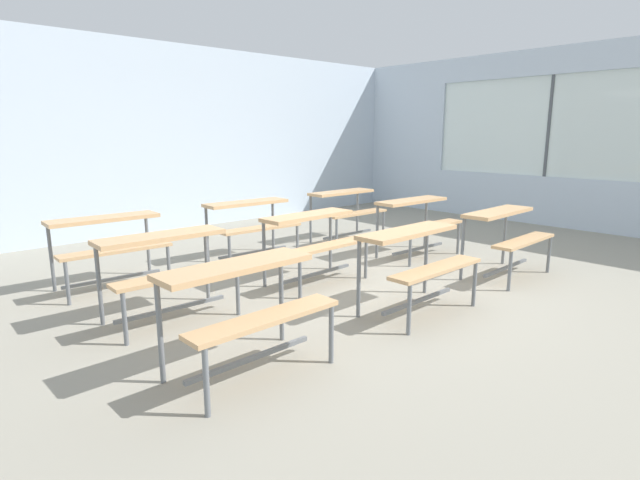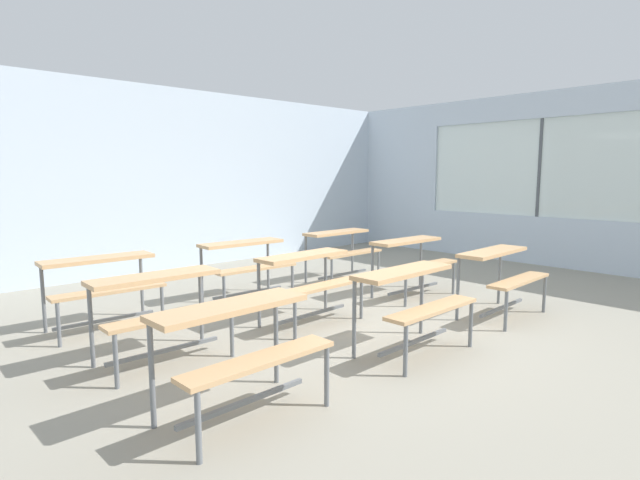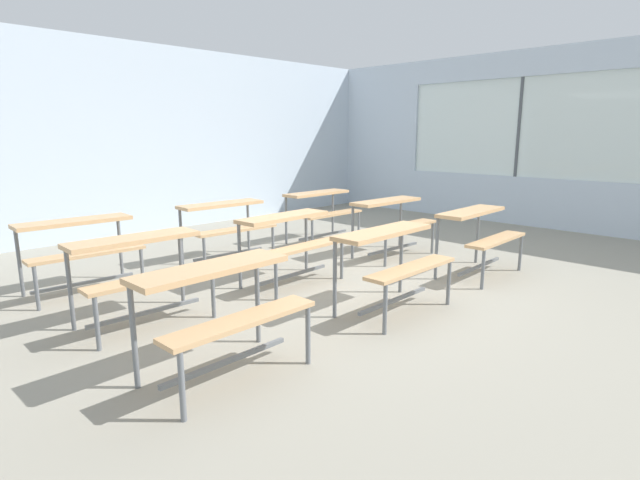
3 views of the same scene
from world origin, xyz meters
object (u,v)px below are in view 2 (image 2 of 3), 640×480
(desk_bench_r0c2, at_px, (501,267))
(desk_bench_r1c2, at_px, (413,254))
(desk_bench_r0c1, at_px, (413,291))
(desk_bench_r1c1, at_px, (310,271))
(desk_bench_r2c0, at_px, (102,276))
(desk_bench_r1c0, at_px, (161,297))
(desk_bench_r2c1, at_px, (246,256))
(desk_bench_r0c0, at_px, (240,333))
(desk_bench_r2c2, at_px, (342,243))

(desk_bench_r0c2, relative_size, desk_bench_r1c2, 1.00)
(desk_bench_r0c1, height_order, desk_bench_r1c1, same)
(desk_bench_r2c0, bearing_deg, desk_bench_r1c1, -35.00)
(desk_bench_r1c0, xyz_separation_m, desk_bench_r2c1, (1.74, 1.26, 0.00))
(desk_bench_r2c1, bearing_deg, desk_bench_r0c0, -122.84)
(desk_bench_r2c1, relative_size, desk_bench_r2c2, 1.02)
(desk_bench_r2c0, height_order, desk_bench_r2c2, same)
(desk_bench_r1c2, bearing_deg, desk_bench_r1c1, -178.73)
(desk_bench_r0c2, distance_m, desk_bench_r2c1, 3.06)
(desk_bench_r0c2, height_order, desk_bench_r1c0, same)
(desk_bench_r0c0, distance_m, desk_bench_r1c1, 2.13)
(desk_bench_r2c1, bearing_deg, desk_bench_r1c0, -141.56)
(desk_bench_r1c0, xyz_separation_m, desk_bench_r2c0, (-0.04, 1.27, 0.00))
(desk_bench_r1c0, height_order, desk_bench_r2c2, same)
(desk_bench_r0c0, xyz_separation_m, desk_bench_r1c0, (0.06, 1.27, 0.00))
(desk_bench_r2c2, bearing_deg, desk_bench_r0c1, -123.50)
(desk_bench_r0c0, relative_size, desk_bench_r2c0, 0.99)
(desk_bench_r1c1, height_order, desk_bench_r2c2, same)
(desk_bench_r2c0, distance_m, desk_bench_r2c2, 3.50)
(desk_bench_r2c0, relative_size, desk_bench_r2c1, 1.00)
(desk_bench_r1c0, bearing_deg, desk_bench_r2c0, 93.17)
(desk_bench_r1c1, bearing_deg, desk_bench_r0c0, -146.73)
(desk_bench_r2c0, relative_size, desk_bench_r2c2, 1.02)
(desk_bench_r0c0, height_order, desk_bench_r0c1, same)
(desk_bench_r0c1, height_order, desk_bench_r1c0, same)
(desk_bench_r0c0, xyz_separation_m, desk_bench_r0c1, (1.81, -0.05, 0.00))
(desk_bench_r1c1, relative_size, desk_bench_r2c1, 1.00)
(desk_bench_r2c0, bearing_deg, desk_bench_r1c2, -18.49)
(desk_bench_r0c1, xyz_separation_m, desk_bench_r2c0, (-1.79, 2.59, 0.00))
(desk_bench_r1c1, bearing_deg, desk_bench_r1c2, -3.16)
(desk_bench_r0c2, bearing_deg, desk_bench_r0c0, 177.67)
(desk_bench_r0c0, xyz_separation_m, desk_bench_r1c2, (3.52, 1.22, 0.00))
(desk_bench_r1c1, height_order, desk_bench_r2c0, same)
(desk_bench_r1c0, bearing_deg, desk_bench_r0c1, -35.50)
(desk_bench_r1c0, bearing_deg, desk_bench_r1c2, 0.66)
(desk_bench_r0c0, bearing_deg, desk_bench_r2c0, 88.47)
(desk_bench_r1c0, bearing_deg, desk_bench_r2c2, 21.41)
(desk_bench_r1c1, xyz_separation_m, desk_bench_r1c2, (1.79, -0.02, 0.00))
(desk_bench_r0c2, bearing_deg, desk_bench_r0c1, 178.77)
(desk_bench_r0c0, height_order, desk_bench_r1c2, same)
(desk_bench_r0c0, distance_m, desk_bench_r0c1, 1.81)
(desk_bench_r2c0, xyz_separation_m, desk_bench_r2c1, (1.78, -0.01, 0.00))
(desk_bench_r0c0, relative_size, desk_bench_r0c2, 0.99)
(desk_bench_r0c0, bearing_deg, desk_bench_r1c2, 18.10)
(desk_bench_r1c0, bearing_deg, desk_bench_r2c1, 37.35)
(desk_bench_r0c1, relative_size, desk_bench_r0c2, 0.99)
(desk_bench_r0c1, xyz_separation_m, desk_bench_r2c2, (1.71, 2.57, 0.00))
(desk_bench_r0c0, bearing_deg, desk_bench_r0c1, -2.52)
(desk_bench_r0c1, xyz_separation_m, desk_bench_r0c2, (1.67, 0.02, 0.00))
(desk_bench_r0c0, xyz_separation_m, desk_bench_r1c1, (1.73, 1.24, 0.00))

